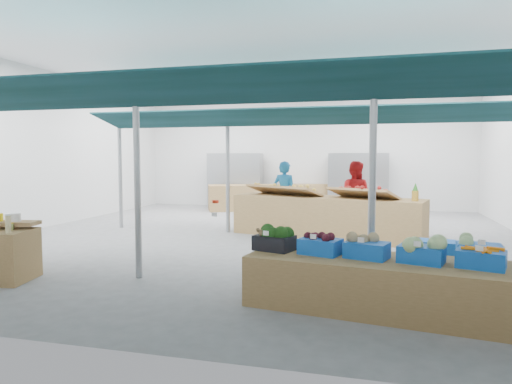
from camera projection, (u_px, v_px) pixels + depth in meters
floor at (262, 237)px, 10.72m from camera, size 13.00×13.00×0.00m
hall at (275, 128)px, 11.91m from camera, size 13.00×13.00×13.00m
pole_grid at (279, 160)px, 8.71m from camera, size 10.00×4.60×3.00m
awnings at (279, 109)px, 8.64m from camera, size 9.50×7.08×0.30m
back_shelving_left at (235, 181)px, 17.06m from camera, size 2.00×0.50×2.00m
back_shelving_right at (358, 182)px, 15.94m from camera, size 2.00×0.50×2.00m
veg_counter at (381, 285)px, 5.56m from camera, size 3.37×1.57×0.63m
fruit_counter at (326, 217)px, 10.69m from camera, size 4.56×2.12×0.95m
far_counter at (279, 197)px, 16.38m from camera, size 4.99×2.91×0.90m
crate_stack at (435, 263)px, 6.66m from camera, size 0.59×0.44×0.66m
vendor_left at (285, 195)px, 12.02m from camera, size 0.73×0.57×1.78m
vendor_right at (354, 196)px, 11.57m from camera, size 1.00×0.86×1.78m
crate_broccoli at (274, 238)px, 6.07m from camera, size 0.58×0.49×0.35m
crate_beets at (320, 244)px, 5.83m from camera, size 0.58×0.49×0.29m
crate_celeriac at (367, 246)px, 5.59m from camera, size 0.58×0.49×0.31m
crate_cabbage at (421, 249)px, 5.34m from camera, size 0.58×0.49×0.35m
crate_carrots at (481, 258)px, 5.10m from camera, size 0.58×0.49×0.29m
sparrow at (261, 232)px, 6.02m from camera, size 0.12×0.09×0.11m
pole_ribbon at (215, 203)px, 7.93m from camera, size 0.12×0.12×0.28m
apple_heap_yellow at (283, 189)px, 11.05m from camera, size 2.00×1.53×0.27m
apple_heap_red at (363, 191)px, 10.11m from camera, size 1.65×1.33×0.27m
pineapple at (415, 193)px, 9.58m from camera, size 0.14×0.14×0.39m
crate_extra at (479, 248)px, 5.47m from camera, size 0.53×0.43×0.32m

